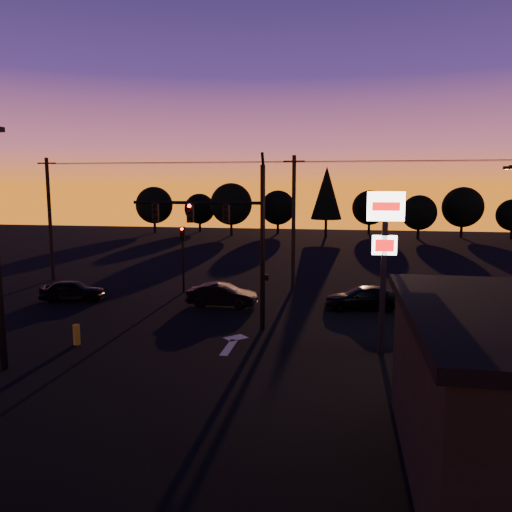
{
  "coord_description": "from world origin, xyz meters",
  "views": [
    {
      "loc": [
        5.29,
        -19.54,
        7.09
      ],
      "look_at": [
        1.0,
        5.0,
        3.5
      ],
      "focal_mm": 35.0,
      "sensor_mm": 36.0,
      "label": 1
    }
  ],
  "objects_px": {
    "secondary_signal": "(183,249)",
    "car_right": "(363,298)",
    "traffic_signal_mast": "(230,229)",
    "suv_parked": "(491,370)",
    "pylon_sign": "(385,238)",
    "car_mid": "(222,295)",
    "bollard": "(77,335)",
    "car_left": "(72,290)"
  },
  "relations": [
    {
      "from": "bollard",
      "to": "car_right",
      "type": "bearing_deg",
      "value": 34.34
    },
    {
      "from": "car_right",
      "to": "car_mid",
      "type": "bearing_deg",
      "value": -92.73
    },
    {
      "from": "traffic_signal_mast",
      "to": "suv_parked",
      "type": "bearing_deg",
      "value": -27.73
    },
    {
      "from": "bollard",
      "to": "suv_parked",
      "type": "distance_m",
      "value": 16.95
    },
    {
      "from": "secondary_signal",
      "to": "car_right",
      "type": "height_order",
      "value": "secondary_signal"
    },
    {
      "from": "traffic_signal_mast",
      "to": "bollard",
      "type": "relative_size",
      "value": 9.41
    },
    {
      "from": "pylon_sign",
      "to": "bollard",
      "type": "height_order",
      "value": "pylon_sign"
    },
    {
      "from": "car_left",
      "to": "car_mid",
      "type": "bearing_deg",
      "value": -101.67
    },
    {
      "from": "pylon_sign",
      "to": "car_right",
      "type": "relative_size",
      "value": 1.53
    },
    {
      "from": "traffic_signal_mast",
      "to": "bollard",
      "type": "distance_m",
      "value": 8.52
    },
    {
      "from": "traffic_signal_mast",
      "to": "car_mid",
      "type": "xyz_separation_m",
      "value": [
        -1.49,
        4.27,
        -4.27
      ]
    },
    {
      "from": "secondary_signal",
      "to": "car_right",
      "type": "distance_m",
      "value": 12.01
    },
    {
      "from": "car_mid",
      "to": "suv_parked",
      "type": "bearing_deg",
      "value": -127.67
    },
    {
      "from": "car_mid",
      "to": "suv_parked",
      "type": "height_order",
      "value": "car_mid"
    },
    {
      "from": "car_mid",
      "to": "bollard",
      "type": "bearing_deg",
      "value": 151.12
    },
    {
      "from": "pylon_sign",
      "to": "suv_parked",
      "type": "relative_size",
      "value": 1.49
    },
    {
      "from": "car_left",
      "to": "car_mid",
      "type": "relative_size",
      "value": 0.93
    },
    {
      "from": "secondary_signal",
      "to": "car_mid",
      "type": "height_order",
      "value": "secondary_signal"
    },
    {
      "from": "secondary_signal",
      "to": "pylon_sign",
      "type": "relative_size",
      "value": 0.64
    },
    {
      "from": "pylon_sign",
      "to": "car_left",
      "type": "relative_size",
      "value": 1.79
    },
    {
      "from": "car_left",
      "to": "car_mid",
      "type": "distance_m",
      "value": 9.37
    },
    {
      "from": "pylon_sign",
      "to": "car_left",
      "type": "bearing_deg",
      "value": 160.12
    },
    {
      "from": "secondary_signal",
      "to": "bollard",
      "type": "bearing_deg",
      "value": -96.53
    },
    {
      "from": "bollard",
      "to": "car_left",
      "type": "distance_m",
      "value": 9.07
    },
    {
      "from": "traffic_signal_mast",
      "to": "secondary_signal",
      "type": "height_order",
      "value": "traffic_signal_mast"
    },
    {
      "from": "bollard",
      "to": "car_right",
      "type": "distance_m",
      "value": 15.54
    },
    {
      "from": "car_left",
      "to": "car_right",
      "type": "relative_size",
      "value": 0.85
    },
    {
      "from": "pylon_sign",
      "to": "secondary_signal",
      "type": "bearing_deg",
      "value": 140.23
    },
    {
      "from": "pylon_sign",
      "to": "car_right",
      "type": "distance_m",
      "value": 8.63
    },
    {
      "from": "traffic_signal_mast",
      "to": "secondary_signal",
      "type": "relative_size",
      "value": 1.97
    },
    {
      "from": "traffic_signal_mast",
      "to": "secondary_signal",
      "type": "distance_m",
      "value": 9.19
    },
    {
      "from": "suv_parked",
      "to": "pylon_sign",
      "type": "bearing_deg",
      "value": 140.76
    },
    {
      "from": "car_right",
      "to": "secondary_signal",
      "type": "bearing_deg",
      "value": -110.04
    },
    {
      "from": "secondary_signal",
      "to": "car_left",
      "type": "distance_m",
      "value": 7.25
    },
    {
      "from": "car_mid",
      "to": "car_right",
      "type": "xyz_separation_m",
      "value": [
        8.13,
        0.73,
        -0.02
      ]
    },
    {
      "from": "pylon_sign",
      "to": "car_left",
      "type": "height_order",
      "value": "pylon_sign"
    },
    {
      "from": "pylon_sign",
      "to": "traffic_signal_mast",
      "type": "bearing_deg",
      "value": 160.64
    },
    {
      "from": "car_mid",
      "to": "suv_parked",
      "type": "distance_m",
      "value": 15.66
    },
    {
      "from": "traffic_signal_mast",
      "to": "car_mid",
      "type": "height_order",
      "value": "traffic_signal_mast"
    },
    {
      "from": "secondary_signal",
      "to": "suv_parked",
      "type": "xyz_separation_m",
      "value": [
        15.56,
        -13.1,
        -2.23
      ]
    },
    {
      "from": "suv_parked",
      "to": "traffic_signal_mast",
      "type": "bearing_deg",
      "value": 154.14
    },
    {
      "from": "car_right",
      "to": "car_left",
      "type": "bearing_deg",
      "value": -94.58
    }
  ]
}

